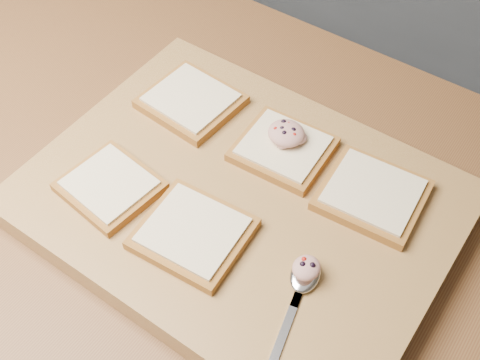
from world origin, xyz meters
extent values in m
cube|color=slate|center=(0.00, 0.00, 0.42)|extent=(1.90, 0.75, 0.84)
cube|color=brown|center=(0.00, 0.00, 0.87)|extent=(2.00, 0.80, 0.06)
cube|color=#A17A45|center=(0.10, -0.02, 0.92)|extent=(0.55, 0.42, 0.04)
cube|color=#A3612A|center=(-0.05, 0.07, 0.95)|extent=(0.14, 0.13, 0.01)
cube|color=beige|center=(-0.05, 0.07, 0.96)|extent=(0.12, 0.11, 0.00)
cube|color=#A3612A|center=(0.11, 0.07, 0.95)|extent=(0.13, 0.12, 0.01)
cube|color=beige|center=(0.11, 0.07, 0.96)|extent=(0.11, 0.10, 0.00)
cube|color=#A3612A|center=(0.25, 0.07, 0.95)|extent=(0.14, 0.13, 0.01)
cube|color=beige|center=(0.25, 0.07, 0.96)|extent=(0.12, 0.11, 0.00)
cube|color=#A3612A|center=(-0.04, -0.12, 0.95)|extent=(0.13, 0.12, 0.01)
cube|color=beige|center=(-0.04, -0.12, 0.96)|extent=(0.11, 0.10, 0.00)
cube|color=#A3612A|center=(0.09, -0.11, 0.95)|extent=(0.14, 0.13, 0.01)
cube|color=beige|center=(0.09, -0.11, 0.96)|extent=(0.12, 0.11, 0.00)
ellipsoid|color=#D9978B|center=(0.11, 0.08, 0.97)|extent=(0.05, 0.05, 0.02)
sphere|color=black|center=(0.12, 0.09, 0.98)|extent=(0.01, 0.01, 0.01)
sphere|color=black|center=(0.10, 0.09, 0.98)|extent=(0.01, 0.01, 0.01)
sphere|color=black|center=(0.11, 0.07, 0.98)|extent=(0.01, 0.01, 0.01)
sphere|color=black|center=(0.10, 0.08, 0.98)|extent=(0.01, 0.01, 0.01)
sphere|color=#A5140C|center=(0.12, 0.08, 0.98)|extent=(0.01, 0.01, 0.01)
sphere|color=#A5140C|center=(0.10, 0.09, 0.98)|extent=(0.01, 0.01, 0.01)
sphere|color=#A5140C|center=(0.09, 0.08, 0.98)|extent=(0.01, 0.01, 0.01)
ellipsoid|color=silver|center=(0.24, -0.08, 0.95)|extent=(0.05, 0.06, 0.01)
cube|color=silver|center=(0.24, -0.11, 0.95)|extent=(0.02, 0.04, 0.00)
cube|color=silver|center=(0.26, -0.16, 0.95)|extent=(0.04, 0.13, 0.00)
ellipsoid|color=#D9978B|center=(0.24, -0.08, 0.96)|extent=(0.03, 0.04, 0.02)
sphere|color=black|center=(0.24, -0.08, 0.97)|extent=(0.01, 0.01, 0.01)
sphere|color=black|center=(0.23, -0.08, 0.97)|extent=(0.01, 0.01, 0.01)
sphere|color=#A5140C|center=(0.23, -0.08, 0.97)|extent=(0.01, 0.01, 0.01)
camera|label=1|loc=(0.38, -0.42, 1.58)|focal=45.00mm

